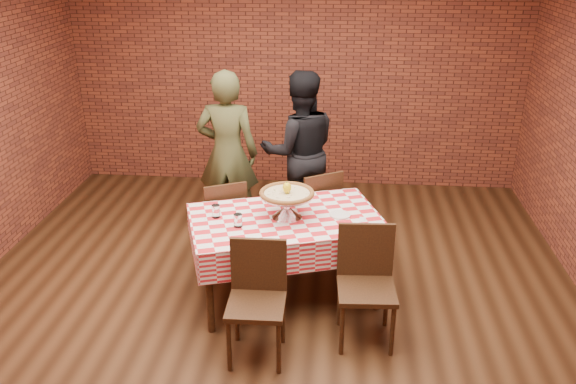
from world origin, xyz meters
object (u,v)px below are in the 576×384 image
object	(u,v)px
condiment_caddy	(279,194)
chair_far_left	(222,220)
table	(286,257)
pizza	(287,194)
water_glass_left	(238,220)
diner_black	(300,152)
diner_olive	(228,154)
pizza_stand	(287,206)
chair_near_left	(256,305)
chair_near_right	(366,289)
water_glass_right	(216,211)
chair_far_right	(314,210)

from	to	relation	value
condiment_caddy	chair_far_left	distance (m)	0.73
table	pizza	bearing A→B (deg)	57.32
water_glass_left	diner_black	distance (m)	1.66
chair_far_left	diner_olive	distance (m)	0.81
pizza_stand	chair_near_left	size ratio (longest dim) A/B	0.51
water_glass_left	pizza_stand	bearing A→B (deg)	30.38
pizza_stand	condiment_caddy	xyz separation A→B (m)	(-0.10, 0.30, -0.03)
table	diner_olive	distance (m)	1.51
condiment_caddy	chair_far_left	world-z (taller)	condiment_caddy
water_glass_left	chair_near_right	world-z (taller)	chair_near_right
pizza	water_glass_left	xyz separation A→B (m)	(-0.38, -0.22, -0.16)
water_glass_right	chair_near_left	size ratio (longest dim) A/B	0.12
diner_black	water_glass_left	bearing A→B (deg)	63.47
chair_far_left	diner_black	bearing A→B (deg)	-154.22
pizza	diner_olive	bearing A→B (deg)	120.98
chair_far_left	chair_far_right	world-z (taller)	chair_far_right
water_glass_left	chair_near_right	bearing A→B (deg)	-20.08
table	diner_olive	bearing A→B (deg)	120.31
water_glass_right	chair_near_right	xyz separation A→B (m)	(1.26, -0.54, -0.35)
table	diner_olive	size ratio (longest dim) A/B	0.90
condiment_caddy	chair_near_left	world-z (taller)	condiment_caddy
chair_far_left	chair_near_left	bearing A→B (deg)	84.55
table	chair_near_left	xyz separation A→B (m)	(-0.14, -0.87, 0.08)
chair_far_left	chair_far_right	size ratio (longest dim) A/B	0.98
water_glass_left	diner_olive	distance (m)	1.48
diner_black	condiment_caddy	bearing A→B (deg)	71.19
table	chair_far_left	distance (m)	0.86
water_glass_left	chair_near_right	size ratio (longest dim) A/B	0.12
chair_near_right	diner_black	distance (m)	2.14
chair_far_right	chair_near_right	bearing A→B (deg)	77.13
chair_near_left	water_glass_right	bearing A→B (deg)	117.83
pizza	water_glass_right	world-z (taller)	pizza
table	pizza_stand	world-z (taller)	pizza_stand
pizza	condiment_caddy	distance (m)	0.35
chair_far_right	pizza_stand	bearing A→B (deg)	45.66
chair_near_right	diner_black	size ratio (longest dim) A/B	0.54
chair_far_left	diner_black	xyz separation A→B (m)	(0.68, 0.86, 0.42)
chair_near_right	chair_far_left	size ratio (longest dim) A/B	1.05
chair_far_right	diner_olive	xyz separation A→B (m)	(-0.92, 0.39, 0.43)
pizza_stand	chair_near_left	xyz separation A→B (m)	(-0.15, -0.88, -0.41)
diner_black	chair_far_right	bearing A→B (deg)	94.75
pizza_stand	chair_far_left	world-z (taller)	pizza_stand
water_glass_right	chair_near_left	xyz separation A→B (m)	(0.45, -0.82, -0.36)
diner_olive	diner_black	bearing A→B (deg)	-165.64
table	water_glass_left	xyz separation A→B (m)	(-0.37, -0.21, 0.44)
condiment_caddy	diner_olive	size ratio (longest dim) A/B	0.08
chair_near_right	chair_far_right	size ratio (longest dim) A/B	1.03
water_glass_left	chair_near_left	distance (m)	0.79
pizza_stand	water_glass_right	distance (m)	0.60
water_glass_left	diner_black	size ratio (longest dim) A/B	0.06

